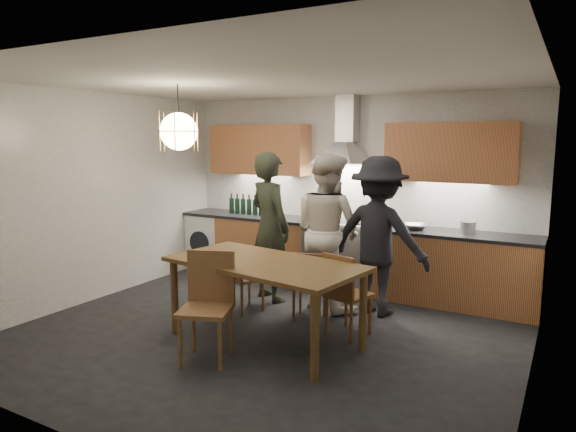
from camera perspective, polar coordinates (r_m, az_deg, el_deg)
The scene contains 17 objects.
ground at distance 5.53m, azimuth -2.58°, elevation -12.91°, with size 5.00×5.00×0.00m, color black.
room_shell at distance 5.15m, azimuth -2.71°, elevation 5.04°, with size 5.02×4.52×2.61m.
counter_run at distance 7.04m, azimuth 5.99°, elevation -4.36°, with size 5.00×0.62×0.90m.
range_stove at distance 7.05m, azimuth 5.79°, elevation -4.41°, with size 0.90×0.60×0.92m.
wall_fixtures at distance 6.98m, azimuth 6.37°, elevation 7.31°, with size 4.30×0.54×1.10m.
pendant_lamp at distance 5.66m, azimuth -12.03°, elevation 9.18°, with size 0.43×0.43×0.70m.
dining_table at distance 5.10m, azimuth -2.64°, elevation -6.11°, with size 2.08×1.26×0.83m.
chair_back_left at distance 6.06m, azimuth -5.35°, elevation -6.37°, with size 0.48×0.48×0.81m.
chair_back_mid at distance 5.74m, azimuth 2.24°, elevation -7.28°, with size 0.43×0.43×0.79m.
chair_back_right at distance 5.33m, azimuth 6.24°, elevation -8.11°, with size 0.49×0.49×0.87m.
chair_front at distance 4.85m, azimuth -8.86°, elevation -8.97°, with size 0.58×0.58×0.99m.
person_left at distance 6.41m, azimuth -2.03°, elevation -1.21°, with size 0.68×0.45×1.86m, color black.
person_mid at distance 6.14m, azimuth 4.39°, elevation -1.66°, with size 0.91×0.71×1.87m, color beige.
person_right at distance 5.97m, azimuth 10.04°, elevation -2.24°, with size 1.18×0.68×1.83m, color black.
mixing_bowl at distance 6.60m, azimuth 13.97°, elevation -1.15°, with size 0.29×0.29×0.07m, color #B4B4B7.
stock_pot at distance 6.53m, azimuth 19.35°, elevation -1.21°, with size 0.19×0.19×0.13m, color silver.
wine_bottles at distance 7.62m, azimuth -4.01°, elevation 1.24°, with size 0.81×0.07×0.30m.
Camera 1 is at (2.72, -4.36, 2.03)m, focal length 32.00 mm.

